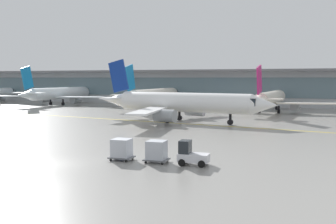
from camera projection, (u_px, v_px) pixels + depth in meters
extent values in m
plane|color=gray|center=(55.00, 164.00, 33.57)|extent=(400.00, 400.00, 0.00)
cube|color=yellow|center=(180.00, 123.00, 63.83)|extent=(109.32, 12.92, 0.01)
cube|color=#B2B7BC|center=(239.00, 89.00, 105.40)|extent=(213.81, 8.00, 9.00)
cube|color=slate|center=(236.00, 87.00, 101.58)|extent=(205.26, 0.16, 5.04)
cube|color=slate|center=(238.00, 71.00, 103.59)|extent=(222.36, 11.00, 0.60)
cone|color=white|center=(13.00, 92.00, 128.90)|extent=(2.95, 3.57, 2.63)
cube|color=black|center=(9.00, 91.00, 126.75)|extent=(2.40, 2.69, 0.97)
cube|color=white|center=(4.00, 96.00, 114.29)|extent=(11.58, 6.64, 0.23)
cylinder|color=#999EA3|center=(0.00, 98.00, 116.16)|extent=(1.99, 3.09, 1.71)
cylinder|color=black|center=(4.00, 99.00, 124.63)|extent=(0.36, 0.36, 1.47)
cylinder|color=black|center=(4.00, 100.00, 124.66)|extent=(0.52, 0.77, 0.73)
cylinder|color=white|center=(61.00, 93.00, 108.30)|extent=(3.68, 22.50, 3.12)
cone|color=white|center=(88.00, 92.00, 120.28)|extent=(3.05, 3.81, 2.96)
cube|color=black|center=(83.00, 91.00, 117.96)|extent=(2.50, 2.86, 1.09)
cone|color=white|center=(25.00, 95.00, 95.75)|extent=(2.77, 5.05, 2.65)
cube|color=white|center=(34.00, 96.00, 109.82)|extent=(13.12, 6.65, 0.26)
cylinder|color=#999EA3|center=(44.00, 99.00, 110.15)|extent=(2.01, 3.35, 1.92)
cube|color=white|center=(81.00, 97.00, 103.57)|extent=(13.15, 6.07, 0.26)
cylinder|color=#999EA3|center=(76.00, 100.00, 105.91)|extent=(2.01, 3.35, 1.92)
cube|color=#1472B2|center=(27.00, 78.00, 96.29)|extent=(0.43, 4.21, 5.87)
cube|color=white|center=(22.00, 93.00, 97.85)|extent=(4.64, 2.31, 0.22)
cube|color=white|center=(36.00, 93.00, 96.05)|extent=(4.64, 2.31, 0.22)
cylinder|color=black|center=(78.00, 100.00, 115.69)|extent=(0.40, 0.40, 1.65)
cylinder|color=black|center=(78.00, 102.00, 115.73)|extent=(0.52, 0.84, 0.82)
cylinder|color=black|center=(51.00, 102.00, 107.65)|extent=(0.40, 0.40, 1.65)
cylinder|color=black|center=(51.00, 103.00, 107.69)|extent=(0.52, 0.84, 0.82)
cylinder|color=black|center=(63.00, 102.00, 106.00)|extent=(0.40, 0.40, 1.65)
cylinder|color=black|center=(63.00, 104.00, 106.04)|extent=(0.52, 0.84, 0.82)
cylinder|color=silver|center=(155.00, 95.00, 95.62)|extent=(3.49, 22.48, 3.12)
cone|color=silver|center=(175.00, 93.00, 107.64)|extent=(3.02, 3.79, 2.96)
cube|color=black|center=(171.00, 92.00, 105.32)|extent=(2.48, 2.84, 1.09)
cone|color=silver|center=(128.00, 98.00, 83.02)|extent=(2.73, 5.03, 2.65)
cube|color=silver|center=(123.00, 98.00, 97.08)|extent=(13.13, 6.55, 0.26)
cylinder|color=#999EA3|center=(135.00, 102.00, 97.43)|extent=(1.98, 3.33, 1.92)
cube|color=silver|center=(183.00, 100.00, 90.94)|extent=(13.15, 6.17, 0.26)
cylinder|color=#999EA3|center=(175.00, 103.00, 93.27)|extent=(1.98, 3.33, 1.92)
cube|color=#1472B2|center=(130.00, 78.00, 83.57)|extent=(0.40, 4.21, 5.87)
cube|color=silver|center=(122.00, 95.00, 85.12)|extent=(4.62, 2.27, 0.22)
cube|color=silver|center=(141.00, 95.00, 83.35)|extent=(4.62, 2.27, 0.22)
cylinder|color=black|center=(167.00, 103.00, 103.04)|extent=(0.40, 0.40, 1.65)
cylinder|color=black|center=(167.00, 104.00, 103.08)|extent=(0.52, 0.83, 0.82)
cylinder|color=black|center=(144.00, 105.00, 94.95)|extent=(0.40, 0.40, 1.65)
cylinder|color=black|center=(144.00, 107.00, 94.99)|extent=(0.52, 0.83, 0.82)
cylinder|color=black|center=(160.00, 106.00, 93.33)|extent=(0.40, 0.40, 1.65)
cylinder|color=black|center=(160.00, 107.00, 93.37)|extent=(0.52, 0.83, 0.82)
cylinder|color=silver|center=(271.00, 98.00, 83.84)|extent=(4.15, 21.50, 2.97)
cone|color=silver|center=(280.00, 96.00, 95.09)|extent=(3.01, 3.71, 2.82)
cube|color=black|center=(279.00, 95.00, 92.92)|extent=(2.46, 2.80, 1.04)
cone|color=silver|center=(258.00, 102.00, 72.05)|extent=(2.78, 4.88, 2.52)
cube|color=silver|center=(234.00, 102.00, 85.53)|extent=(12.46, 6.66, 0.24)
cylinder|color=#999EA3|center=(246.00, 105.00, 85.75)|extent=(2.01, 3.24, 1.83)
cube|color=silver|center=(307.00, 103.00, 79.14)|extent=(12.53, 5.44, 0.24)
cylinder|color=#999EA3|center=(295.00, 107.00, 81.42)|extent=(2.01, 3.24, 1.83)
cube|color=#B21E66|center=(259.00, 80.00, 72.56)|extent=(0.54, 4.01, 5.59)
cube|color=silver|center=(248.00, 99.00, 74.10)|extent=(4.47, 2.33, 0.21)
cube|color=silver|center=(271.00, 99.00, 72.26)|extent=(4.47, 2.33, 0.21)
cylinder|color=black|center=(276.00, 106.00, 90.79)|extent=(0.38, 0.38, 1.57)
cylinder|color=black|center=(276.00, 108.00, 90.82)|extent=(0.52, 0.81, 0.79)
cylinder|color=black|center=(259.00, 109.00, 83.30)|extent=(0.38, 0.38, 1.57)
cylinder|color=black|center=(259.00, 111.00, 83.34)|extent=(0.52, 0.81, 0.79)
cylinder|color=black|center=(279.00, 110.00, 81.62)|extent=(0.38, 0.38, 1.57)
cylinder|color=black|center=(279.00, 112.00, 81.65)|extent=(0.52, 0.81, 0.79)
cylinder|color=white|center=(184.00, 102.00, 65.39)|extent=(23.59, 5.89, 3.25)
cone|color=white|center=(265.00, 105.00, 58.95)|extent=(4.22, 3.51, 3.08)
cube|color=black|center=(248.00, 102.00, 60.14)|extent=(3.19, 2.85, 1.14)
cone|color=white|center=(114.00, 100.00, 72.14)|extent=(5.47, 3.33, 2.76)
cube|color=white|center=(194.00, 104.00, 73.66)|extent=(7.96, 13.51, 0.27)
cylinder|color=#999EA3|center=(195.00, 110.00, 70.71)|extent=(3.64, 2.38, 2.00)
cube|color=white|center=(148.00, 111.00, 59.09)|extent=(5.21, 13.69, 0.27)
cylinder|color=#999EA3|center=(165.00, 116.00, 60.84)|extent=(3.64, 2.38, 2.00)
cube|color=navy|center=(119.00, 76.00, 71.27)|extent=(4.39, 0.84, 6.11)
cube|color=white|center=(128.00, 97.00, 73.52)|extent=(2.82, 5.00, 0.23)
cube|color=white|center=(113.00, 98.00, 69.34)|extent=(2.82, 5.00, 0.23)
cylinder|color=black|center=(230.00, 119.00, 61.74)|extent=(0.42, 0.42, 1.72)
cylinder|color=black|center=(230.00, 122.00, 61.78)|extent=(0.91, 0.62, 0.86)
cylinder|color=black|center=(179.00, 115.00, 68.44)|extent=(0.42, 0.42, 1.72)
cylinder|color=black|center=(179.00, 118.00, 68.47)|extent=(0.91, 0.62, 0.86)
cylinder|color=black|center=(167.00, 118.00, 64.59)|extent=(0.42, 0.42, 1.72)
cylinder|color=black|center=(167.00, 120.00, 64.62)|extent=(0.91, 0.62, 0.86)
cube|color=silver|center=(194.00, 158.00, 33.27)|extent=(2.69, 1.58, 0.70)
cube|color=#1E2328|center=(185.00, 147.00, 33.42)|extent=(0.99, 1.30, 1.10)
cylinder|color=black|center=(205.00, 161.00, 33.71)|extent=(0.61, 0.26, 0.60)
cylinder|color=black|center=(202.00, 164.00, 32.38)|extent=(0.61, 0.26, 0.60)
cylinder|color=black|center=(186.00, 159.00, 34.22)|extent=(0.61, 0.26, 0.60)
cylinder|color=black|center=(182.00, 163.00, 32.89)|extent=(0.61, 0.26, 0.60)
cube|color=#595B60|center=(157.00, 159.00, 34.31)|extent=(2.21, 1.75, 0.12)
cube|color=#B2B7C1|center=(157.00, 150.00, 34.23)|extent=(1.70, 1.61, 1.60)
cylinder|color=black|center=(167.00, 160.00, 34.76)|extent=(0.23, 0.12, 0.22)
cylinder|color=black|center=(162.00, 164.00, 33.43)|extent=(0.23, 0.12, 0.22)
cylinder|color=black|center=(151.00, 159.00, 35.21)|extent=(0.23, 0.12, 0.22)
cylinder|color=black|center=(146.00, 162.00, 33.88)|extent=(0.23, 0.12, 0.22)
cube|color=#595B60|center=(122.00, 157.00, 35.31)|extent=(2.21, 1.75, 0.12)
cube|color=#B2B7C1|center=(122.00, 148.00, 35.24)|extent=(1.70, 1.61, 1.60)
cylinder|color=black|center=(132.00, 158.00, 35.77)|extent=(0.23, 0.12, 0.22)
cylinder|color=black|center=(126.00, 161.00, 34.44)|extent=(0.23, 0.12, 0.22)
cylinder|color=black|center=(117.00, 157.00, 36.22)|extent=(0.23, 0.12, 0.22)
cylinder|color=black|center=(111.00, 160.00, 34.89)|extent=(0.23, 0.12, 0.22)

